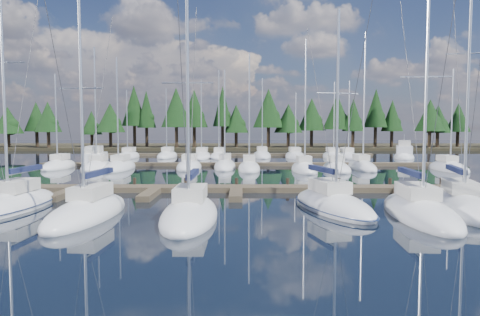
{
  "coord_description": "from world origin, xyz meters",
  "views": [
    {
      "loc": [
        0.4,
        -14.21,
        4.77
      ],
      "look_at": [
        0.25,
        22.0,
        2.25
      ],
      "focal_mm": 32.0,
      "sensor_mm": 36.0,
      "label": 1
    }
  ],
  "objects_px": {
    "front_sailboat_3": "(190,214)",
    "front_sailboat_4": "(332,205)",
    "front_sailboat_1": "(13,204)",
    "motor_yacht_left": "(95,164)",
    "front_sailboat_2": "(88,212)",
    "front_sailboat_5": "(419,212)",
    "front_sailboat_6": "(461,205)",
    "motor_yacht_right": "(404,155)",
    "main_dock": "(236,190)"
  },
  "relations": [
    {
      "from": "front_sailboat_2",
      "to": "front_sailboat_4",
      "type": "distance_m",
      "value": 13.77
    },
    {
      "from": "front_sailboat_1",
      "to": "motor_yacht_left",
      "type": "distance_m",
      "value": 26.48
    },
    {
      "from": "front_sailboat_2",
      "to": "front_sailboat_3",
      "type": "xyz_separation_m",
      "value": [
        5.53,
        -0.54,
        0.0
      ]
    },
    {
      "from": "front_sailboat_5",
      "to": "motor_yacht_right",
      "type": "distance_m",
      "value": 48.37
    },
    {
      "from": "main_dock",
      "to": "front_sailboat_6",
      "type": "height_order",
      "value": "front_sailboat_6"
    },
    {
      "from": "front_sailboat_3",
      "to": "main_dock",
      "type": "bearing_deg",
      "value": 76.21
    },
    {
      "from": "front_sailboat_3",
      "to": "motor_yacht_left",
      "type": "bearing_deg",
      "value": 117.22
    },
    {
      "from": "front_sailboat_1",
      "to": "front_sailboat_2",
      "type": "xyz_separation_m",
      "value": [
        5.26,
        -2.27,
        -0.01
      ]
    },
    {
      "from": "main_dock",
      "to": "front_sailboat_6",
      "type": "xyz_separation_m",
      "value": [
        13.21,
        -6.87,
        0.1
      ]
    },
    {
      "from": "front_sailboat_3",
      "to": "front_sailboat_2",
      "type": "bearing_deg",
      "value": 174.44
    },
    {
      "from": "front_sailboat_3",
      "to": "motor_yacht_left",
      "type": "height_order",
      "value": "front_sailboat_3"
    },
    {
      "from": "front_sailboat_1",
      "to": "motor_yacht_left",
      "type": "bearing_deg",
      "value": 98.91
    },
    {
      "from": "motor_yacht_left",
      "to": "motor_yacht_right",
      "type": "bearing_deg",
      "value": 21.6
    },
    {
      "from": "front_sailboat_1",
      "to": "front_sailboat_2",
      "type": "bearing_deg",
      "value": -23.3
    },
    {
      "from": "front_sailboat_2",
      "to": "front_sailboat_6",
      "type": "relative_size",
      "value": 0.76
    },
    {
      "from": "front_sailboat_6",
      "to": "motor_yacht_right",
      "type": "height_order",
      "value": "front_sailboat_6"
    },
    {
      "from": "front_sailboat_2",
      "to": "front_sailboat_3",
      "type": "height_order",
      "value": "front_sailboat_3"
    },
    {
      "from": "front_sailboat_3",
      "to": "front_sailboat_6",
      "type": "relative_size",
      "value": 0.79
    },
    {
      "from": "front_sailboat_3",
      "to": "front_sailboat_4",
      "type": "relative_size",
      "value": 1.04
    },
    {
      "from": "front_sailboat_2",
      "to": "motor_yacht_right",
      "type": "bearing_deg",
      "value": 53.14
    },
    {
      "from": "front_sailboat_5",
      "to": "front_sailboat_6",
      "type": "relative_size",
      "value": 0.83
    },
    {
      "from": "front_sailboat_6",
      "to": "front_sailboat_4",
      "type": "bearing_deg",
      "value": 178.49
    },
    {
      "from": "front_sailboat_1",
      "to": "front_sailboat_5",
      "type": "xyz_separation_m",
      "value": [
        23.1,
        -2.07,
        -0.01
      ]
    },
    {
      "from": "front_sailboat_3",
      "to": "front_sailboat_5",
      "type": "bearing_deg",
      "value": 3.43
    },
    {
      "from": "front_sailboat_2",
      "to": "motor_yacht_right",
      "type": "xyz_separation_m",
      "value": [
        34.26,
        45.7,
        0.23
      ]
    },
    {
      "from": "front_sailboat_5",
      "to": "front_sailboat_6",
      "type": "height_order",
      "value": "front_sailboat_6"
    },
    {
      "from": "front_sailboat_5",
      "to": "motor_yacht_right",
      "type": "bearing_deg",
      "value": 70.15
    },
    {
      "from": "front_sailboat_4",
      "to": "front_sailboat_5",
      "type": "bearing_deg",
      "value": -25.72
    },
    {
      "from": "motor_yacht_left",
      "to": "front_sailboat_1",
      "type": "bearing_deg",
      "value": -81.09
    },
    {
      "from": "front_sailboat_5",
      "to": "motor_yacht_right",
      "type": "relative_size",
      "value": 1.37
    },
    {
      "from": "front_sailboat_3",
      "to": "front_sailboat_4",
      "type": "xyz_separation_m",
      "value": [
        8.05,
        2.79,
        -0.01
      ]
    },
    {
      "from": "front_sailboat_2",
      "to": "motor_yacht_right",
      "type": "distance_m",
      "value": 57.11
    },
    {
      "from": "motor_yacht_left",
      "to": "front_sailboat_2",
      "type": "bearing_deg",
      "value": -71.77
    },
    {
      "from": "front_sailboat_4",
      "to": "front_sailboat_6",
      "type": "bearing_deg",
      "value": -1.51
    },
    {
      "from": "front_sailboat_2",
      "to": "front_sailboat_5",
      "type": "relative_size",
      "value": 0.92
    },
    {
      "from": "front_sailboat_4",
      "to": "front_sailboat_5",
      "type": "relative_size",
      "value": 0.91
    },
    {
      "from": "front_sailboat_3",
      "to": "motor_yacht_right",
      "type": "bearing_deg",
      "value": 58.14
    },
    {
      "from": "front_sailboat_3",
      "to": "front_sailboat_5",
      "type": "relative_size",
      "value": 0.95
    },
    {
      "from": "front_sailboat_5",
      "to": "front_sailboat_6",
      "type": "bearing_deg",
      "value": 29.87
    },
    {
      "from": "front_sailboat_1",
      "to": "motor_yacht_right",
      "type": "height_order",
      "value": "front_sailboat_1"
    },
    {
      "from": "front_sailboat_6",
      "to": "motor_yacht_left",
      "type": "height_order",
      "value": "front_sailboat_6"
    },
    {
      "from": "front_sailboat_1",
      "to": "motor_yacht_right",
      "type": "relative_size",
      "value": 1.57
    },
    {
      "from": "front_sailboat_1",
      "to": "front_sailboat_3",
      "type": "relative_size",
      "value": 1.21
    },
    {
      "from": "motor_yacht_left",
      "to": "front_sailboat_5",
      "type": "bearing_deg",
      "value": -46.06
    },
    {
      "from": "front_sailboat_6",
      "to": "motor_yacht_left",
      "type": "distance_m",
      "value": 40.27
    },
    {
      "from": "main_dock",
      "to": "motor_yacht_right",
      "type": "xyz_separation_m",
      "value": [
        26.41,
        36.77,
        0.31
      ]
    },
    {
      "from": "front_sailboat_4",
      "to": "motor_yacht_right",
      "type": "xyz_separation_m",
      "value": [
        20.68,
        43.45,
        0.24
      ]
    },
    {
      "from": "front_sailboat_2",
      "to": "front_sailboat_3",
      "type": "distance_m",
      "value": 5.56
    },
    {
      "from": "main_dock",
      "to": "front_sailboat_5",
      "type": "distance_m",
      "value": 13.26
    },
    {
      "from": "front_sailboat_6",
      "to": "front_sailboat_3",
      "type": "bearing_deg",
      "value": -170.53
    }
  ]
}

